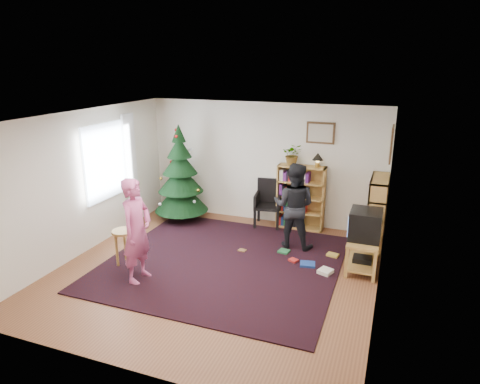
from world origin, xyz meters
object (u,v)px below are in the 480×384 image
(bookshelf_back, at_px, (301,197))
(table_lamp, at_px, (318,158))
(person_by_chair, at_px, (294,206))
(stool, at_px, (124,238))
(potted_plant, at_px, (293,154))
(picture_right, at_px, (392,144))
(tv_stand, at_px, (363,251))
(crt_tv, at_px, (365,225))
(picture_back, at_px, (321,133))
(armchair, at_px, (270,201))
(bookshelf_right, at_px, (377,211))
(christmas_tree, at_px, (181,181))
(person_standing, at_px, (137,231))

(bookshelf_back, bearing_deg, table_lamp, 0.00)
(person_by_chair, bearing_deg, stool, 35.53)
(potted_plant, bearing_deg, picture_right, -17.87)
(tv_stand, relative_size, crt_tv, 1.61)
(picture_back, height_order, stool, picture_back)
(tv_stand, distance_m, stool, 3.94)
(crt_tv, bearing_deg, potted_plant, 137.32)
(armchair, bearing_deg, picture_right, -21.83)
(bookshelf_right, distance_m, table_lamp, 1.51)
(tv_stand, bearing_deg, picture_right, 73.48)
(picture_right, distance_m, crt_tv, 1.47)
(christmas_tree, height_order, tv_stand, christmas_tree)
(picture_right, distance_m, person_by_chair, 1.97)
(stool, bearing_deg, bookshelf_right, 30.58)
(picture_back, xyz_separation_m, picture_right, (1.33, -0.73, 0.00))
(tv_stand, xyz_separation_m, person_standing, (-3.22, -1.58, 0.50))
(table_lamp, bearing_deg, tv_stand, -53.44)
(picture_back, relative_size, potted_plant, 1.28)
(crt_tv, relative_size, armchair, 0.56)
(bookshelf_right, bearing_deg, bookshelf_back, 75.31)
(picture_back, xyz_separation_m, stool, (-2.67, -2.81, -1.47))
(potted_plant, bearing_deg, tv_stand, -42.63)
(christmas_tree, height_order, stool, christmas_tree)
(picture_back, distance_m, stool, 4.15)
(bookshelf_right, height_order, tv_stand, bookshelf_right)
(tv_stand, relative_size, stool, 1.41)
(picture_right, height_order, person_standing, picture_right)
(picture_right, height_order, tv_stand, picture_right)
(bookshelf_right, bearing_deg, tv_stand, 173.53)
(picture_back, height_order, bookshelf_back, picture_back)
(potted_plant, xyz_separation_m, table_lamp, (0.50, 0.00, -0.02))
(picture_right, xyz_separation_m, bookshelf_right, (-0.14, 0.20, -1.29))
(stool, relative_size, person_by_chair, 0.39)
(picture_back, distance_m, bookshelf_back, 1.33)
(tv_stand, bearing_deg, potted_plant, 137.37)
(bookshelf_back, distance_m, bookshelf_right, 1.55)
(potted_plant, relative_size, table_lamp, 1.51)
(table_lamp, bearing_deg, picture_back, 87.88)
(tv_stand, bearing_deg, person_by_chair, 159.55)
(picture_back, bearing_deg, tv_stand, -55.97)
(picture_back, distance_m, christmas_tree, 3.05)
(person_standing, xyz_separation_m, person_by_chair, (1.94, 2.06, -0.03))
(picture_back, distance_m, table_lamp, 0.48)
(bookshelf_back, xyz_separation_m, person_standing, (-1.85, -3.03, 0.16))
(armchair, bearing_deg, person_by_chair, -60.09)
(armchair, bearing_deg, potted_plant, -2.41)
(bookshelf_back, xyz_separation_m, potted_plant, (-0.20, 0.00, 0.85))
(bookshelf_right, xyz_separation_m, person_by_chair, (-1.40, -0.58, 0.12))
(christmas_tree, xyz_separation_m, table_lamp, (2.78, 0.44, 0.63))
(picture_right, distance_m, person_standing, 4.39)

